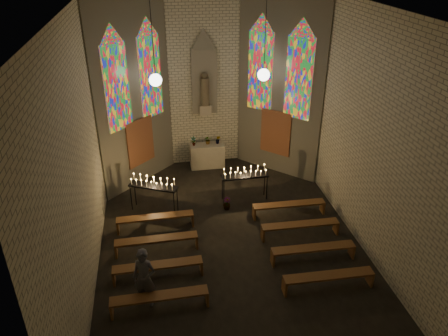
{
  "coord_description": "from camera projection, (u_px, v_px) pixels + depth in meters",
  "views": [
    {
      "loc": [
        -2.03,
        -10.65,
        8.54
      ],
      "look_at": [
        0.02,
        1.43,
        2.02
      ],
      "focal_mm": 35.0,
      "sensor_mm": 36.0,
      "label": 1
    }
  ],
  "objects": [
    {
      "name": "floor",
      "position": [
        231.0,
        247.0,
        13.57
      ],
      "size": [
        12.0,
        12.0,
        0.0
      ],
      "primitive_type": "plane",
      "color": "black",
      "rests_on": "ground"
    },
    {
      "name": "pew_right_0",
      "position": [
        289.0,
        206.0,
        14.92
      ],
      "size": [
        2.5,
        0.39,
        0.48
      ],
      "rotation": [
        0.0,
        0.0,
        -0.02
      ],
      "color": "brown",
      "rests_on": "ground"
    },
    {
      "name": "pew_right_2",
      "position": [
        313.0,
        249.0,
        12.84
      ],
      "size": [
        2.5,
        0.39,
        0.48
      ],
      "rotation": [
        0.0,
        0.0,
        -0.02
      ],
      "color": "brown",
      "rests_on": "ground"
    },
    {
      "name": "pew_left_0",
      "position": [
        155.0,
        218.0,
        14.25
      ],
      "size": [
        2.5,
        0.39,
        0.48
      ],
      "rotation": [
        0.0,
        0.0,
        0.02
      ],
      "color": "brown",
      "rests_on": "ground"
    },
    {
      "name": "pew_left_2",
      "position": [
        158.0,
        267.0,
        12.16
      ],
      "size": [
        2.5,
        0.39,
        0.48
      ],
      "rotation": [
        0.0,
        0.0,
        0.02
      ],
      "color": "brown",
      "rests_on": "ground"
    },
    {
      "name": "room",
      "position": [
        214.0,
        97.0,
        14.76
      ],
      "size": [
        8.22,
        12.43,
        7.0
      ],
      "color": "beige",
      "rests_on": "ground"
    },
    {
      "name": "pew_left_3",
      "position": [
        160.0,
        298.0,
        11.12
      ],
      "size": [
        2.5,
        0.39,
        0.48
      ],
      "rotation": [
        0.0,
        0.0,
        0.02
      ],
      "color": "brown",
      "rests_on": "ground"
    },
    {
      "name": "pew_right_1",
      "position": [
        300.0,
        226.0,
        13.88
      ],
      "size": [
        2.5,
        0.39,
        0.48
      ],
      "rotation": [
        0.0,
        0.0,
        -0.02
      ],
      "color": "brown",
      "rests_on": "ground"
    },
    {
      "name": "altar",
      "position": [
        207.0,
        156.0,
        18.08
      ],
      "size": [
        1.4,
        0.6,
        1.0
      ],
      "primitive_type": "cube",
      "color": "#B2AB91",
      "rests_on": "ground"
    },
    {
      "name": "flower_vase_right",
      "position": [
        218.0,
        140.0,
        17.87
      ],
      "size": [
        0.25,
        0.23,
        0.36
      ],
      "primitive_type": "imported",
      "rotation": [
        0.0,
        0.0,
        -0.42
      ],
      "color": "#4C723F",
      "rests_on": "altar"
    },
    {
      "name": "votive_stand_right",
      "position": [
        245.0,
        174.0,
        15.53
      ],
      "size": [
        1.69,
        0.43,
        1.24
      ],
      "rotation": [
        0.0,
        0.0,
        0.02
      ],
      "color": "black",
      "rests_on": "ground"
    },
    {
      "name": "votive_stand_left",
      "position": [
        153.0,
        184.0,
        14.87
      ],
      "size": [
        1.71,
        1.08,
        1.25
      ],
      "rotation": [
        0.0,
        0.0,
        -0.44
      ],
      "color": "black",
      "rests_on": "ground"
    },
    {
      "name": "pew_right_3",
      "position": [
        329.0,
        277.0,
        11.79
      ],
      "size": [
        2.5,
        0.39,
        0.48
      ],
      "rotation": [
        0.0,
        0.0,
        -0.02
      ],
      "color": "brown",
      "rests_on": "ground"
    },
    {
      "name": "aisle_flower_pot",
      "position": [
        227.0,
        203.0,
        15.35
      ],
      "size": [
        0.28,
        0.28,
        0.46
      ],
      "primitive_type": "imported",
      "rotation": [
        0.0,
        0.0,
        0.09
      ],
      "color": "#4C723F",
      "rests_on": "ground"
    },
    {
      "name": "flower_vase_left",
      "position": [
        193.0,
        141.0,
        17.68
      ],
      "size": [
        0.21,
        0.15,
        0.39
      ],
      "primitive_type": "imported",
      "rotation": [
        0.0,
        0.0,
        -0.05
      ],
      "color": "#4C723F",
      "rests_on": "altar"
    },
    {
      "name": "visitor",
      "position": [
        144.0,
        278.0,
        11.1
      ],
      "size": [
        0.73,
        0.61,
        1.7
      ],
      "primitive_type": "imported",
      "rotation": [
        0.0,
        0.0,
        -0.37
      ],
      "color": "#46474F",
      "rests_on": "ground"
    },
    {
      "name": "flower_vase_center",
      "position": [
        208.0,
        140.0,
        17.85
      ],
      "size": [
        0.31,
        0.27,
        0.34
      ],
      "primitive_type": "imported",
      "rotation": [
        0.0,
        0.0,
        -0.02
      ],
      "color": "#4C723F",
      "rests_on": "altar"
    },
    {
      "name": "pew_left_1",
      "position": [
        156.0,
        241.0,
        13.21
      ],
      "size": [
        2.5,
        0.39,
        0.48
      ],
      "rotation": [
        0.0,
        0.0,
        0.02
      ],
      "color": "brown",
      "rests_on": "ground"
    }
  ]
}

